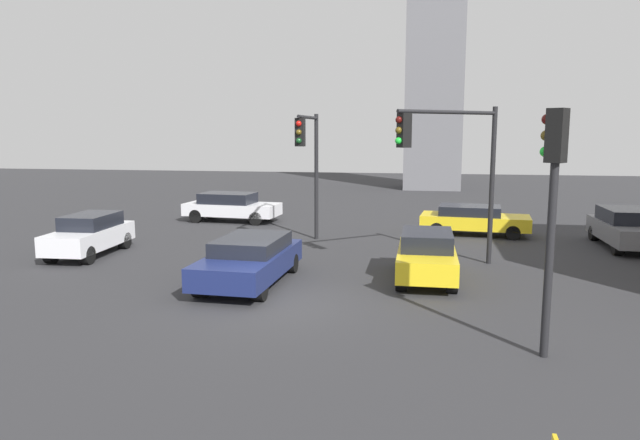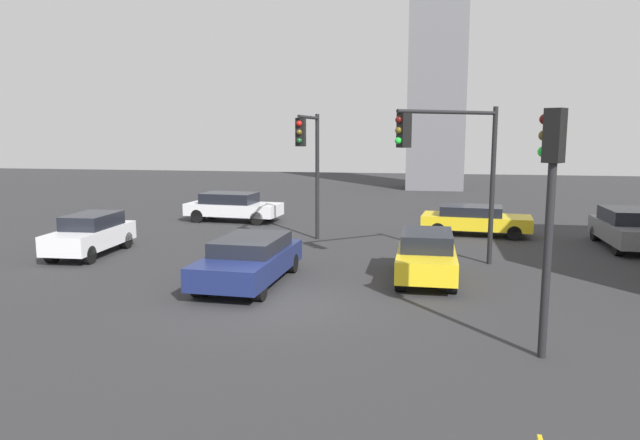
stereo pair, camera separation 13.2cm
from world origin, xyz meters
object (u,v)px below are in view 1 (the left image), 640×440
traffic_light_0 (553,186)px  car_3 (90,234)px  car_0 (250,259)px  car_5 (473,219)px  car_2 (427,255)px  car_4 (627,228)px  traffic_light_1 (451,152)px  traffic_light_2 (309,151)px  car_1 (231,206)px

traffic_light_0 → car_3: 15.89m
car_0 → car_5: size_ratio=1.02×
traffic_light_0 → car_2: 6.65m
car_5 → car_4: bearing=-13.4°
car_0 → traffic_light_1: bearing=117.9°
traffic_light_1 → car_0: bearing=-14.1°
traffic_light_1 → car_2: traffic_light_1 is taller
traffic_light_2 → car_0: size_ratio=1.07×
car_2 → car_1: bearing=-136.6°
car_0 → car_3: (-6.71, 2.78, 0.05)m
traffic_light_1 → car_1: bearing=-80.0°
car_5 → car_2: bearing=-98.2°
traffic_light_1 → traffic_light_2: bearing=-72.2°
car_0 → car_4: size_ratio=1.10×
traffic_light_0 → car_1: size_ratio=1.02×
car_3 → car_5: 15.26m
car_1 → traffic_light_2: bearing=-41.9°
car_1 → car_3: bearing=-100.7°
car_0 → car_3: size_ratio=1.20×
traffic_light_1 → car_4: traffic_light_1 is taller
traffic_light_2 → car_2: bearing=46.2°
traffic_light_0 → car_3: bearing=7.5°
car_1 → car_3: car_3 is taller
traffic_light_1 → car_5: bearing=-141.0°
traffic_light_0 → traffic_light_1: (-1.57, 7.07, 0.38)m
traffic_light_1 → car_3: size_ratio=1.30×
car_3 → car_2: bearing=80.8°
car_1 → car_5: (11.36, -1.80, -0.07)m
traffic_light_0 → car_0: 8.86m
traffic_light_2 → traffic_light_1: bearing=59.8°
car_1 → car_3: 8.77m
traffic_light_1 → traffic_light_2: size_ratio=1.02×
car_4 → car_2: bearing=-50.3°
traffic_light_0 → car_1: (-11.58, 15.58, -2.61)m
car_1 → car_5: 11.50m
car_1 → car_4: bearing=-7.4°
traffic_light_2 → car_4: 12.36m
car_1 → car_5: bearing=-4.0°
traffic_light_1 → car_5: traffic_light_1 is taller
car_1 → car_3: size_ratio=1.18×
traffic_light_2 → traffic_light_0: bearing=35.2°
traffic_light_2 → car_5: traffic_light_2 is taller
traffic_light_0 → car_3: (-13.96, 7.14, -2.59)m
car_0 → car_1: bearing=-156.5°
car_5 → car_0: bearing=-121.0°
traffic_light_0 → car_0: bearing=3.5°
traffic_light_2 → car_1: traffic_light_2 is taller
traffic_light_2 → car_4: traffic_light_2 is taller
traffic_light_0 → car_5: (-0.22, 13.78, -2.68)m
car_3 → car_1: bearing=162.0°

